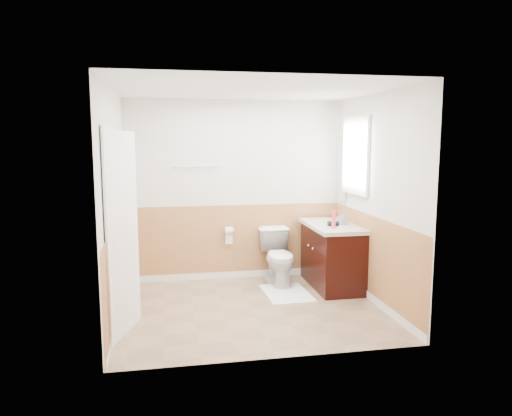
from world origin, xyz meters
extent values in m
plane|color=#8C7051|center=(0.00, 0.00, 0.00)|extent=(3.00, 3.00, 0.00)
plane|color=white|center=(0.00, 0.00, 2.50)|extent=(3.00, 3.00, 0.00)
plane|color=silver|center=(0.00, 1.30, 1.25)|extent=(3.00, 0.00, 3.00)
plane|color=silver|center=(0.00, -1.30, 1.25)|extent=(3.00, 0.00, 3.00)
plane|color=silver|center=(-1.50, 0.00, 1.25)|extent=(0.00, 3.00, 3.00)
plane|color=silver|center=(1.50, 0.00, 1.25)|extent=(0.00, 3.00, 3.00)
plane|color=#BF844C|center=(0.00, 1.29, 0.50)|extent=(3.00, 0.00, 3.00)
plane|color=#BF844C|center=(0.00, -1.29, 0.50)|extent=(3.00, 0.00, 3.00)
plane|color=#BF844C|center=(-1.49, 0.00, 0.50)|extent=(0.00, 2.60, 2.60)
plane|color=#BF844C|center=(1.49, 0.00, 0.50)|extent=(0.00, 2.60, 2.60)
imported|color=white|center=(0.53, 0.89, 0.38)|extent=(0.44, 0.75, 0.75)
cube|color=white|center=(0.53, 0.45, 0.01)|extent=(0.58, 0.82, 0.02)
cube|color=black|center=(1.21, 0.66, 0.40)|extent=(0.55, 1.10, 0.80)
sphere|color=silver|center=(0.91, 0.56, 0.55)|extent=(0.03, 0.03, 0.03)
sphere|color=#B5B4BB|center=(0.91, 0.76, 0.55)|extent=(0.03, 0.03, 0.03)
cube|color=beige|center=(1.20, 0.66, 0.83)|extent=(0.60, 1.15, 0.05)
cylinder|color=silver|center=(1.21, 0.81, 0.86)|extent=(0.36, 0.36, 0.02)
cylinder|color=silver|center=(1.39, 0.81, 0.92)|extent=(0.02, 0.02, 0.14)
cylinder|color=#F13E5C|center=(1.11, 0.36, 0.96)|extent=(0.05, 0.05, 0.22)
imported|color=#8B959D|center=(1.33, 0.59, 0.94)|extent=(0.10, 0.11, 0.19)
cylinder|color=black|center=(1.16, 0.52, 0.89)|extent=(0.14, 0.07, 0.07)
cylinder|color=black|center=(1.13, 0.56, 0.86)|extent=(0.03, 0.03, 0.07)
cube|color=silver|center=(1.48, 1.10, 1.55)|extent=(0.02, 0.35, 0.90)
cube|color=white|center=(1.47, 0.59, 1.75)|extent=(0.04, 0.80, 1.00)
cube|color=white|center=(1.49, 0.59, 1.75)|extent=(0.01, 0.70, 0.90)
cube|color=white|center=(-1.40, -0.45, 1.02)|extent=(0.29, 0.78, 2.04)
cube|color=white|center=(-1.48, -0.45, 1.03)|extent=(0.02, 0.92, 2.10)
sphere|color=silver|center=(-1.34, -0.12, 0.95)|extent=(0.06, 0.06, 0.06)
cylinder|color=silver|center=(-0.55, 1.25, 1.60)|extent=(0.62, 0.02, 0.02)
cylinder|color=silver|center=(-0.10, 1.23, 0.70)|extent=(0.14, 0.02, 0.02)
cylinder|color=white|center=(-0.10, 1.23, 0.70)|extent=(0.10, 0.11, 0.11)
cube|color=white|center=(-0.10, 1.23, 0.59)|extent=(0.10, 0.01, 0.16)
camera|label=1|loc=(-0.93, -5.26, 1.94)|focal=33.49mm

